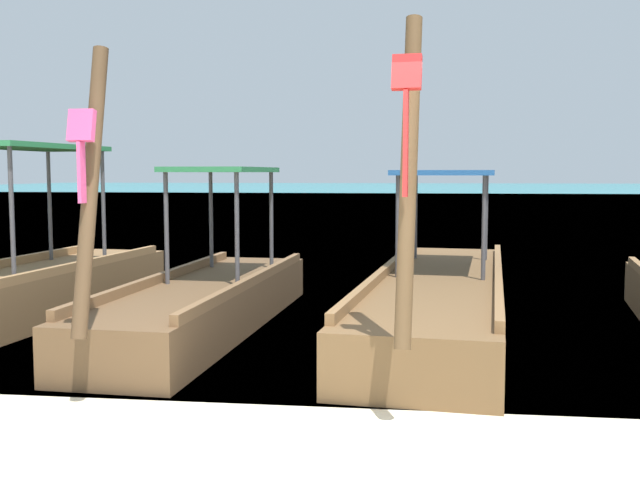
{
  "coord_description": "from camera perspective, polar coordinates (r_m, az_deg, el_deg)",
  "views": [
    {
      "loc": [
        0.92,
        -4.27,
        1.76
      ],
      "look_at": [
        0.0,
        3.15,
        1.08
      ],
      "focal_mm": 41.89,
      "sensor_mm": 36.0,
      "label": 1
    }
  ],
  "objects": [
    {
      "name": "ground",
      "position": [
        4.71,
        -4.95,
        -16.72
      ],
      "size": [
        120.0,
        120.0,
        0.0
      ],
      "primitive_type": "plane",
      "color": "beige"
    },
    {
      "name": "sea_water",
      "position": [
        65.45,
        6.3,
        3.61
      ],
      "size": [
        120.0,
        120.0,
        0.0
      ],
      "primitive_type": "plane",
      "color": "teal",
      "rests_on": "ground"
    },
    {
      "name": "longtail_boat_pink_ribbon",
      "position": [
        8.5,
        -8.7,
        -4.53
      ],
      "size": [
        1.46,
        5.49,
        2.74
      ],
      "color": "brown",
      "rests_on": "ground"
    },
    {
      "name": "longtail_boat_red_ribbon",
      "position": [
        8.86,
        9.17,
        -4.12
      ],
      "size": [
        2.09,
        7.12,
        2.89
      ],
      "color": "brown",
      "rests_on": "ground"
    }
  ]
}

